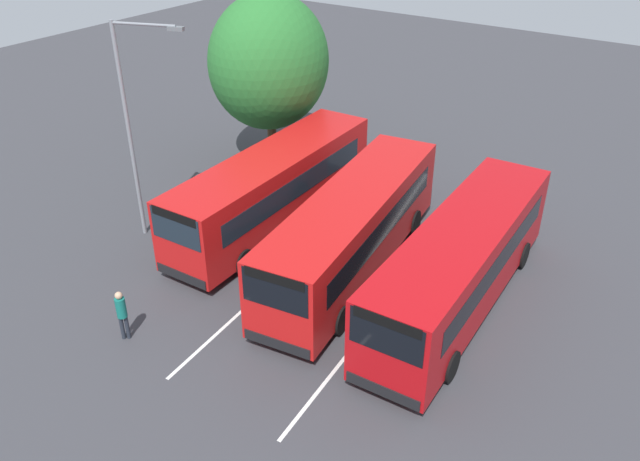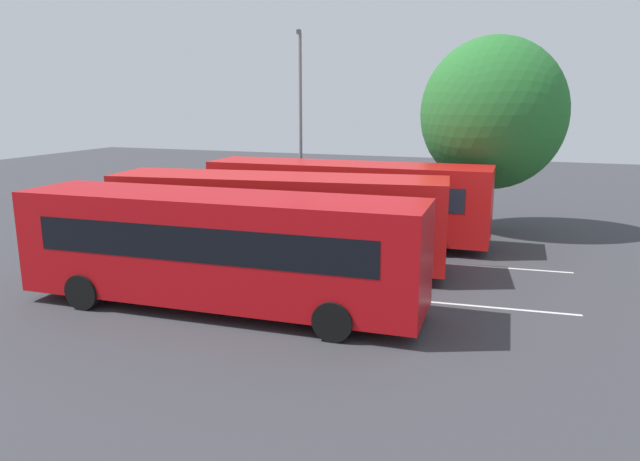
# 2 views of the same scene
# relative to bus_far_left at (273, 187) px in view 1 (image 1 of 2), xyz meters

# --- Properties ---
(ground_plane) EXTENTS (80.27, 80.27, 0.00)m
(ground_plane) POSITION_rel_bus_far_left_xyz_m (0.35, 4.39, -1.74)
(ground_plane) COLOR #38383D
(bus_far_left) EXTENTS (11.21, 2.85, 3.16)m
(bus_far_left) POSITION_rel_bus_far_left_xyz_m (0.00, 0.00, 0.00)
(bus_far_left) COLOR red
(bus_far_left) RESTS_ON ground
(bus_center_left) EXTENTS (11.37, 3.92, 3.16)m
(bus_center_left) POSITION_rel_bus_far_left_xyz_m (1.05, 4.42, 0.00)
(bus_center_left) COLOR red
(bus_center_left) RESTS_ON ground
(bus_center_right) EXTENTS (11.23, 2.94, 3.16)m
(bus_center_right) POSITION_rel_bus_far_left_xyz_m (0.93, 8.58, 0.00)
(bus_center_right) COLOR #B70C11
(bus_center_right) RESTS_ON ground
(pedestrian) EXTENTS (0.45, 0.45, 1.80)m
(pedestrian) POSITION_rel_bus_far_left_xyz_m (8.49, 0.55, -0.67)
(pedestrian) COLOR #232833
(pedestrian) RESTS_ON ground
(street_lamp) EXTENTS (1.12, 2.61, 8.52)m
(street_lamp) POSITION_rel_bus_far_left_xyz_m (3.43, -3.76, 3.15)
(street_lamp) COLOR gray
(street_lamp) RESTS_ON ground
(depot_tree) EXTENTS (6.05, 5.44, 8.20)m
(depot_tree) POSITION_rel_bus_far_left_xyz_m (-5.15, -4.07, 3.27)
(depot_tree) COLOR #4C3823
(depot_tree) RESTS_ON ground
(lane_stripe_outer_left) EXTENTS (17.54, 1.49, 0.01)m
(lane_stripe_outer_left) POSITION_rel_bus_far_left_xyz_m (0.35, 2.31, -1.74)
(lane_stripe_outer_left) COLOR silver
(lane_stripe_outer_left) RESTS_ON ground
(lane_stripe_inner_left) EXTENTS (17.54, 1.49, 0.01)m
(lane_stripe_inner_left) POSITION_rel_bus_far_left_xyz_m (0.35, 6.47, -1.74)
(lane_stripe_inner_left) COLOR silver
(lane_stripe_inner_left) RESTS_ON ground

